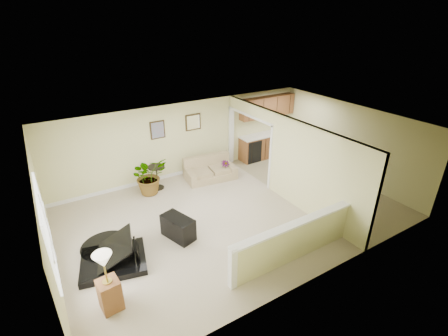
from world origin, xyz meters
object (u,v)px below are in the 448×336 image
piano (107,241)px  lamp_stand (108,286)px  loveseat (209,168)px  palm_plant (149,176)px  accent_table (157,174)px  small_plant (225,170)px  piano_bench (178,227)px

piano → lamp_stand: size_ratio=1.44×
loveseat → palm_plant: 2.08m
accent_table → palm_plant: palm_plant is taller
piano → small_plant: (4.40, 2.24, -0.30)m
piano → accent_table: 3.43m
piano_bench → accent_table: bearing=79.9°
piano → piano_bench: (1.67, 0.00, -0.26)m
accent_table → palm_plant: size_ratio=0.65×
loveseat → small_plant: (0.49, -0.22, -0.11)m
small_plant → lamp_stand: size_ratio=0.45×
piano → accent_table: (2.15, 2.67, -0.06)m
accent_table → palm_plant: 0.35m
small_plant → lamp_stand: lamp_stand is taller
piano → accent_table: bearing=64.7°
piano → small_plant: bearing=40.4°
piano_bench → loveseat: 3.33m
piano_bench → accent_table: size_ratio=1.12×
small_plant → palm_plant: bearing=173.8°
loveseat → lamp_stand: bearing=-130.9°
accent_table → piano_bench: bearing=-100.1°
piano → palm_plant: (1.85, 2.51, 0.03)m
small_plant → lamp_stand: bearing=-142.8°
small_plant → lamp_stand: (-4.70, -3.56, 0.30)m
palm_plant → lamp_stand: size_ratio=0.92×
accent_table → lamp_stand: (-2.45, -4.00, 0.05)m
palm_plant → loveseat: bearing=-1.5°
loveseat → palm_plant: size_ratio=1.48×
piano → lamp_stand: bearing=-89.2°
piano → loveseat: size_ratio=1.06×
loveseat → small_plant: loveseat is taller
small_plant → piano_bench: bearing=-140.7°
palm_plant → small_plant: 2.59m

